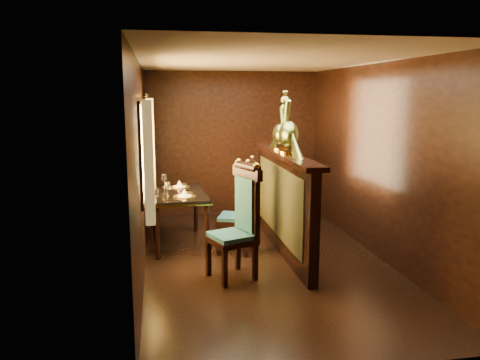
{
  "coord_description": "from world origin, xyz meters",
  "views": [
    {
      "loc": [
        -1.29,
        -5.6,
        2.1
      ],
      "look_at": [
        -0.27,
        0.26,
        1.01
      ],
      "focal_mm": 35.0,
      "sensor_mm": 36.0,
      "label": 1
    }
  ],
  "objects_px": {
    "chair_left": "(241,217)",
    "chair_right": "(244,203)",
    "peacock_right": "(281,125)",
    "peacock_left": "(289,123)",
    "dining_table": "(178,197)"
  },
  "relations": [
    {
      "from": "dining_table",
      "to": "peacock_right",
      "type": "relative_size",
      "value": 1.93
    },
    {
      "from": "dining_table",
      "to": "chair_left",
      "type": "bearing_deg",
      "value": -65.62
    },
    {
      "from": "dining_table",
      "to": "peacock_right",
      "type": "bearing_deg",
      "value": -17.35
    },
    {
      "from": "chair_right",
      "to": "peacock_right",
      "type": "bearing_deg",
      "value": 34.03
    },
    {
      "from": "dining_table",
      "to": "chair_right",
      "type": "height_order",
      "value": "chair_right"
    },
    {
      "from": "chair_right",
      "to": "dining_table",
      "type": "bearing_deg",
      "value": 169.8
    },
    {
      "from": "chair_right",
      "to": "peacock_right",
      "type": "xyz_separation_m",
      "value": [
        0.52,
        0.13,
        1.03
      ]
    },
    {
      "from": "peacock_left",
      "to": "dining_table",
      "type": "bearing_deg",
      "value": 151.19
    },
    {
      "from": "chair_left",
      "to": "chair_right",
      "type": "xyz_separation_m",
      "value": [
        0.19,
        0.82,
        -0.03
      ]
    },
    {
      "from": "peacock_right",
      "to": "dining_table",
      "type": "bearing_deg",
      "value": 165.25
    },
    {
      "from": "chair_left",
      "to": "peacock_left",
      "type": "height_order",
      "value": "peacock_left"
    },
    {
      "from": "chair_left",
      "to": "peacock_right",
      "type": "height_order",
      "value": "peacock_right"
    },
    {
      "from": "chair_left",
      "to": "peacock_left",
      "type": "xyz_separation_m",
      "value": [
        0.71,
        0.56,
        1.05
      ]
    },
    {
      "from": "chair_right",
      "to": "peacock_right",
      "type": "height_order",
      "value": "peacock_right"
    },
    {
      "from": "peacock_right",
      "to": "chair_left",
      "type": "bearing_deg",
      "value": -126.63
    }
  ]
}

